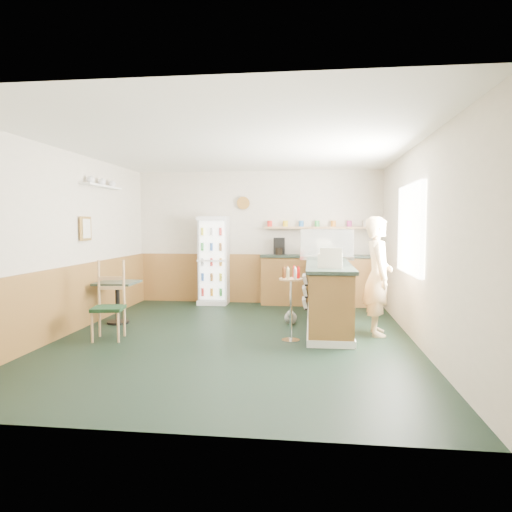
# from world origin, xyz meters

# --- Properties ---
(ground) EXTENTS (6.00, 6.00, 0.00)m
(ground) POSITION_xyz_m (0.00, 0.00, 0.00)
(ground) COLOR black
(ground) RESTS_ON ground
(room_envelope) EXTENTS (5.04, 6.02, 2.72)m
(room_envelope) POSITION_xyz_m (-0.23, 0.73, 1.52)
(room_envelope) COLOR beige
(room_envelope) RESTS_ON ground
(service_counter) EXTENTS (0.68, 3.01, 1.01)m
(service_counter) POSITION_xyz_m (1.35, 1.07, 0.46)
(service_counter) COLOR #8F5D2E
(service_counter) RESTS_ON ground
(back_counter) EXTENTS (2.24, 0.42, 1.69)m
(back_counter) POSITION_xyz_m (1.19, 2.80, 0.55)
(back_counter) COLOR #8F5D2E
(back_counter) RESTS_ON ground
(drinks_fridge) EXTENTS (0.59, 0.52, 1.78)m
(drinks_fridge) POSITION_xyz_m (-0.88, 2.74, 0.89)
(drinks_fridge) COLOR silver
(drinks_fridge) RESTS_ON ground
(display_case) EXTENTS (0.91, 0.47, 0.51)m
(display_case) POSITION_xyz_m (1.35, 1.67, 1.27)
(display_case) COLOR silver
(display_case) RESTS_ON service_counter
(cash_register) EXTENTS (0.36, 0.38, 0.19)m
(cash_register) POSITION_xyz_m (1.35, 0.17, 1.11)
(cash_register) COLOR beige
(cash_register) RESTS_ON service_counter
(shopkeeper) EXTENTS (0.42, 0.58, 1.73)m
(shopkeeper) POSITION_xyz_m (2.05, 0.45, 0.86)
(shopkeeper) COLOR tan
(shopkeeper) RESTS_ON ground
(condiment_stand) EXTENTS (0.33, 0.33, 1.02)m
(condiment_stand) POSITION_xyz_m (0.81, -0.07, 0.66)
(condiment_stand) COLOR silver
(condiment_stand) RESTS_ON ground
(newspaper_rack) EXTENTS (0.10, 0.48, 0.56)m
(newspaper_rack) POSITION_xyz_m (0.99, 1.21, 0.51)
(newspaper_rack) COLOR black
(newspaper_rack) RESTS_ON ground
(cafe_table) EXTENTS (0.63, 0.63, 0.68)m
(cafe_table) POSITION_xyz_m (-2.05, 0.73, 0.48)
(cafe_table) COLOR black
(cafe_table) RESTS_ON ground
(cafe_chair) EXTENTS (0.47, 0.47, 1.11)m
(cafe_chair) POSITION_xyz_m (-1.74, -0.20, 0.58)
(cafe_chair) COLOR black
(cafe_chair) RESTS_ON ground
(dog_doorstop) EXTENTS (0.20, 0.26, 0.25)m
(dog_doorstop) POSITION_xyz_m (0.76, 0.97, 0.12)
(dog_doorstop) COLOR gray
(dog_doorstop) RESTS_ON ground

